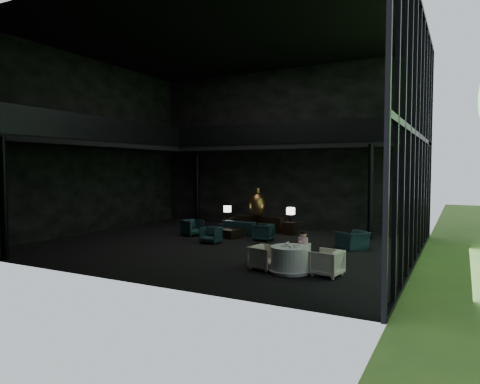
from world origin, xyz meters
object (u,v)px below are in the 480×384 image
at_px(lounge_armchair_west, 192,227).
at_px(child, 303,241).
at_px(table_lamp_right, 291,212).
at_px(lounge_armchair_south, 211,235).
at_px(dining_chair_north, 296,254).
at_px(dining_chair_east, 327,261).
at_px(dining_chair_west, 264,256).
at_px(window_armchair, 353,238).
at_px(coffee_table, 230,233).
at_px(side_table_left, 230,224).
at_px(table_lamp_left, 227,209).
at_px(sofa, 243,225).
at_px(dining_table, 290,261).
at_px(side_table_right, 290,228).
at_px(bronze_urn, 257,205).
at_px(lounge_armchair_east, 263,232).
at_px(console, 260,224).

bearing_deg(lounge_armchair_west, child, -97.52).
height_order(table_lamp_right, lounge_armchair_south, table_lamp_right).
height_order(lounge_armchair_west, dining_chair_north, lounge_armchair_west).
height_order(dining_chair_east, dining_chair_west, dining_chair_east).
distance_m(window_armchair, coffee_table, 5.29).
height_order(side_table_left, table_lamp_left, table_lamp_left).
height_order(sofa, dining_table, sofa).
xyz_separation_m(sofa, dining_chair_west, (3.62, -5.63, -0.06)).
bearing_deg(side_table_right, lounge_armchair_south, -119.16).
bearing_deg(window_armchair, table_lamp_left, -76.15).
distance_m(coffee_table, dining_chair_west, 5.88).
relative_size(bronze_urn, dining_chair_north, 1.79).
distance_m(lounge_armchair_west, coffee_table, 1.79).
bearing_deg(table_lamp_left, lounge_armchair_west, -103.28).
height_order(table_lamp_right, lounge_armchair_west, table_lamp_right).
height_order(bronze_urn, dining_chair_north, bronze_urn).
distance_m(dining_table, dining_chair_west, 0.81).
relative_size(coffee_table, dining_chair_west, 1.11).
height_order(side_table_right, coffee_table, side_table_right).
bearing_deg(child, lounge_armchair_east, -50.52).
xyz_separation_m(sofa, window_armchair, (5.23, -1.27, -0.03)).
xyz_separation_m(lounge_armchair_east, dining_table, (2.94, -4.60, -0.04)).
height_order(lounge_armchair_east, coffee_table, lounge_armchair_east).
distance_m(table_lamp_left, lounge_armchair_south, 3.76).
bearing_deg(dining_chair_west, dining_table, -80.12).
bearing_deg(lounge_armchair_west, coffee_table, -59.58).
height_order(side_table_left, dining_chair_west, dining_chair_west).
distance_m(side_table_left, sofa, 1.72).
bearing_deg(dining_chair_north, child, -153.22).
bearing_deg(lounge_armchair_east, dining_chair_west, 19.63).
xyz_separation_m(table_lamp_left, child, (5.76, -5.56, -0.23)).
bearing_deg(console, dining_chair_north, -56.18).
xyz_separation_m(dining_chair_east, dining_chair_west, (-1.84, -0.09, -0.03)).
height_order(dining_chair_north, dining_chair_east, dining_chair_east).
distance_m(sofa, window_armchair, 5.38).
height_order(bronze_urn, lounge_armchair_east, bronze_urn).
relative_size(console, lounge_armchair_west, 2.83).
relative_size(side_table_left, table_lamp_left, 0.91).
bearing_deg(side_table_right, table_lamp_left, -178.96).
relative_size(lounge_armchair_east, lounge_armchair_south, 1.11).
distance_m(table_lamp_left, lounge_armchair_east, 3.44).
bearing_deg(dining_table, dining_chair_west, 178.02).
relative_size(table_lamp_left, lounge_armchair_east, 0.83).
bearing_deg(table_lamp_left, child, -43.99).
relative_size(table_lamp_right, lounge_armchair_south, 0.98).
xyz_separation_m(lounge_armchair_west, dining_chair_east, (7.27, -4.19, 0.01)).
xyz_separation_m(table_lamp_right, lounge_armchair_east, (-0.42, -2.05, -0.66)).
bearing_deg(lounge_armchair_east, side_table_left, -133.73).
xyz_separation_m(side_table_left, dining_chair_north, (5.57, -5.94, 0.10)).
bearing_deg(lounge_armchair_east, dining_table, 27.27).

